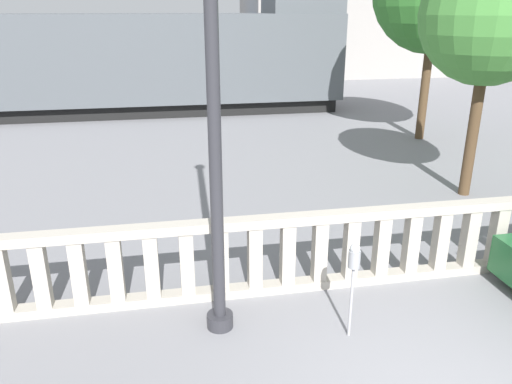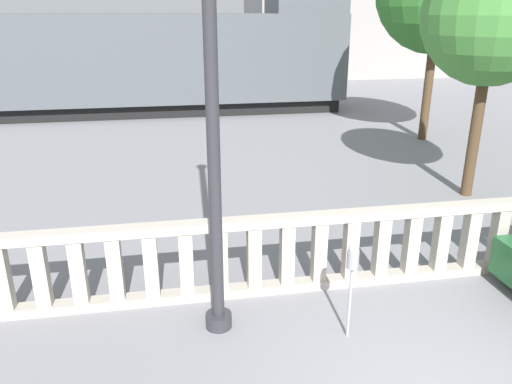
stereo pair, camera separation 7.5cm
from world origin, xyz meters
name	(u,v)px [view 1 (the left image)]	position (x,y,z in m)	size (l,w,h in m)	color
balustrade	(351,248)	(0.00, 3.01, 0.62)	(15.98, 0.24, 1.25)	#ADA599
lamppost	(214,98)	(-2.13, 2.26, 3.12)	(0.36, 0.36, 6.36)	#2D2D33
parking_meter	(354,264)	(-0.47, 1.75, 1.06)	(0.15, 0.15, 1.35)	#99999E
train_near	(107,63)	(-4.76, 17.59, 2.05)	(19.08, 3.15, 4.50)	black
train_far	(275,48)	(4.41, 27.99, 1.80)	(23.00, 3.01, 4.01)	black
tree_right	(491,16)	(4.10, 6.37, 3.95)	(2.91, 2.91, 5.42)	#4C3823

